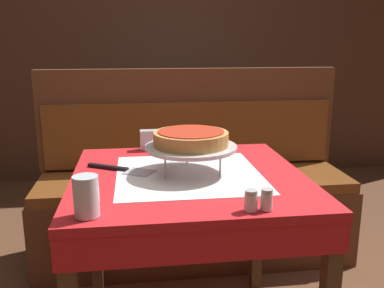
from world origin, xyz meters
name	(u,v)px	position (x,y,z in m)	size (l,w,h in m)	color
dining_table_front	(188,196)	(0.00, 0.00, 0.66)	(0.87, 0.87, 0.75)	red
dining_table_rear	(185,116)	(0.20, 1.83, 0.65)	(0.81, 0.81, 0.75)	#194799
booth_bench	(194,202)	(0.13, 0.79, 0.33)	(1.77, 0.50, 1.08)	brown
back_wall_panel	(155,45)	(0.00, 2.35, 1.20)	(6.00, 0.04, 2.40)	#4C2D1E
pizza_pan_stand	(191,148)	(0.01, 0.01, 0.85)	(0.35, 0.35, 0.11)	#ADADB2
deep_dish_pizza	(191,138)	(0.01, 0.01, 0.89)	(0.28, 0.28, 0.06)	#C68E47
pizza_server	(122,169)	(-0.25, 0.08, 0.76)	(0.27, 0.19, 0.01)	#BCBCC1
water_glass_near	(86,196)	(-0.34, -0.36, 0.81)	(0.07, 0.07, 0.12)	silver
salt_shaker	(251,201)	(0.14, -0.38, 0.79)	(0.04, 0.04, 0.06)	silver
pepper_shaker	(267,200)	(0.19, -0.38, 0.79)	(0.04, 0.04, 0.06)	silver
napkin_holder	(151,140)	(-0.12, 0.39, 0.80)	(0.10, 0.05, 0.09)	#B2B2B7
condiment_caddy	(194,97)	(0.29, 1.94, 0.79)	(0.12, 0.12, 0.17)	black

